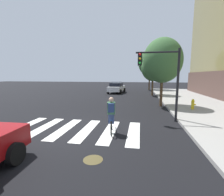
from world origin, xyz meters
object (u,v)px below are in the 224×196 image
object	(u,v)px
traffic_light_near	(163,72)
street_tree_far	(150,63)
street_tree_mid	(153,68)
sedan_far	(117,86)
street_tree_near	(163,61)
cyclist	(111,115)
sedan_mid	(117,88)
fire_hydrant	(193,104)
manhole_cover	(93,160)

from	to	relation	value
traffic_light_near	street_tree_far	bearing A→B (deg)	88.90
street_tree_mid	sedan_far	bearing A→B (deg)	128.97
sedan_far	street_tree_near	bearing A→B (deg)	-67.98
traffic_light_near	cyclist	bearing A→B (deg)	-136.82
sedan_far	street_tree_mid	xyz separation A→B (m)	(5.97, -7.39, 2.94)
sedan_mid	fire_hydrant	xyz separation A→B (m)	(7.58, -11.82, -0.29)
traffic_light_near	street_tree_far	size ratio (longest dim) A/B	0.56
street_tree_mid	street_tree_far	bearing A→B (deg)	89.80
sedan_mid	street_tree_near	world-z (taller)	street_tree_near
cyclist	street_tree_far	size ratio (longest dim) A/B	0.23
manhole_cover	street_tree_near	xyz separation A→B (m)	(3.26, 9.71, 3.94)
sedan_far	fire_hydrant	distance (m)	18.72
cyclist	traffic_light_near	distance (m)	4.08
sedan_far	fire_hydrant	size ratio (longest dim) A/B	5.79
manhole_cover	traffic_light_near	size ratio (longest dim) A/B	0.15
manhole_cover	fire_hydrant	xyz separation A→B (m)	(5.41, 8.14, 0.53)
traffic_light_near	street_tree_far	xyz separation A→B (m)	(0.40, 21.02, 2.17)
street_tree_far	street_tree_near	bearing A→B (deg)	-89.49
traffic_light_near	street_tree_mid	size ratio (longest dim) A/B	0.76
sedan_mid	street_tree_near	xyz separation A→B (m)	(5.44, -10.24, 3.13)
traffic_light_near	street_tree_far	distance (m)	21.13
fire_hydrant	manhole_cover	bearing A→B (deg)	-123.61
sedan_far	traffic_light_near	distance (m)	20.79
sedan_mid	cyclist	bearing A→B (deg)	-82.44
street_tree_mid	manhole_cover	bearing A→B (deg)	-99.99
fire_hydrant	street_tree_near	distance (m)	4.33
sedan_mid	traffic_light_near	xyz separation A→B (m)	(4.89, -14.95, 2.04)
cyclist	street_tree_mid	xyz separation A→B (m)	(2.96, 14.96, 2.90)
manhole_cover	sedan_mid	distance (m)	20.09
sedan_mid	street_tree_far	bearing A→B (deg)	48.90
sedan_far	street_tree_mid	distance (m)	9.94
street_tree_near	street_tree_far	size ratio (longest dim) A/B	0.79
sedan_mid	street_tree_mid	bearing A→B (deg)	-24.71
street_tree_near	street_tree_mid	bearing A→B (deg)	91.28
fire_hydrant	street_tree_mid	size ratio (longest dim) A/B	0.14
street_tree_near	street_tree_mid	distance (m)	7.82
manhole_cover	fire_hydrant	distance (m)	9.78
sedan_mid	manhole_cover	bearing A→B (deg)	-83.78
sedan_mid	street_tree_far	distance (m)	9.08
traffic_light_near	sedan_far	bearing A→B (deg)	105.71
fire_hydrant	street_tree_near	bearing A→B (deg)	143.67
manhole_cover	street_tree_near	distance (m)	10.98
cyclist	street_tree_near	size ratio (longest dim) A/B	0.29
manhole_cover	street_tree_near	bearing A→B (deg)	71.43
manhole_cover	cyclist	size ratio (longest dim) A/B	0.38
fire_hydrant	street_tree_near	xyz separation A→B (m)	(-2.14, 1.58, 3.42)
sedan_mid	street_tree_mid	xyz separation A→B (m)	(5.26, -2.42, 2.92)
cyclist	sedan_far	bearing A→B (deg)	97.68
manhole_cover	street_tree_mid	xyz separation A→B (m)	(3.09, 17.53, 3.74)
traffic_light_near	street_tree_near	world-z (taller)	street_tree_near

